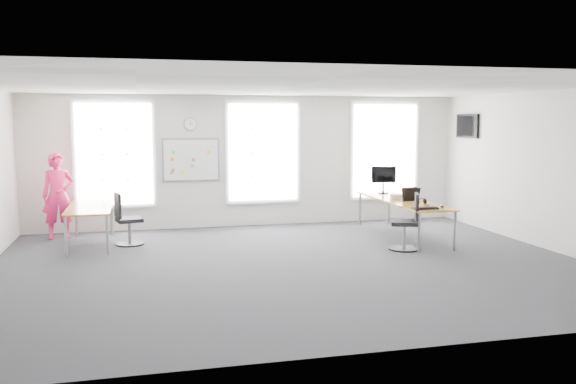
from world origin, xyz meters
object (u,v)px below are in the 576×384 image
object	(u,v)px
desk_left	(90,210)
headphones	(421,201)
chair_left	(126,222)
monitor	(384,177)
chair_right	(408,225)
person	(58,196)
keyboard	(425,208)
desk_right	(403,202)

from	to	relation	value
desk_left	headphones	size ratio (longest dim) A/B	11.42
chair_left	monitor	world-z (taller)	monitor
chair_right	person	world-z (taller)	person
person	headphones	distance (m)	7.43
chair_right	chair_left	world-z (taller)	chair_right
keyboard	person	bearing A→B (deg)	163.36
monitor	keyboard	bearing A→B (deg)	-82.56
desk_right	person	distance (m)	7.16
desk_left	chair_right	distance (m)	6.15
desk_right	chair_left	distance (m)	5.66
keyboard	desk_right	bearing A→B (deg)	89.71
person	monitor	bearing A→B (deg)	-13.08
desk_right	monitor	xyz separation A→B (m)	(0.03, 1.11, 0.42)
chair_left	person	world-z (taller)	person
chair_left	person	xyz separation A→B (m)	(-1.36, 1.07, 0.44)
person	keyboard	bearing A→B (deg)	-32.27
desk_right	keyboard	distance (m)	1.33
chair_right	monitor	world-z (taller)	monitor
desk_left	chair_right	bearing A→B (deg)	-18.19
desk_right	chair_left	world-z (taller)	chair_left
keyboard	headphones	xyz separation A→B (m)	(0.27, 0.70, 0.04)
keyboard	monitor	xyz separation A→B (m)	(0.17, 2.43, 0.36)
monitor	chair_left	bearing A→B (deg)	-161.98
desk_right	chair_left	bearing A→B (deg)	175.26
headphones	person	bearing A→B (deg)	162.87
desk_right	headphones	world-z (taller)	headphones
desk_left	monitor	world-z (taller)	monitor
desk_left	chair_right	xyz separation A→B (m)	(5.84, -1.92, -0.22)
keyboard	headphones	bearing A→B (deg)	75.36
keyboard	monitor	world-z (taller)	monitor
chair_left	keyboard	bearing A→B (deg)	-121.12
keyboard	monitor	distance (m)	2.47
person	monitor	size ratio (longest dim) A/B	2.87
desk_right	headphones	distance (m)	0.64
person	keyboard	xyz separation A→B (m)	(6.85, -2.86, -0.10)
person	desk_left	bearing A→B (deg)	-61.99
headphones	desk_left	bearing A→B (deg)	168.55
desk_right	chair_right	distance (m)	1.37
chair_right	keyboard	distance (m)	0.46
keyboard	headphones	size ratio (longest dim) A/B	2.74
desk_left	desk_right	bearing A→B (deg)	-5.92
chair_left	monitor	distance (m)	5.74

